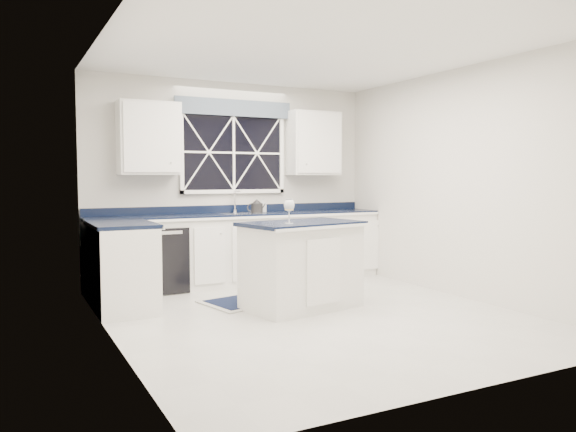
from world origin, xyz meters
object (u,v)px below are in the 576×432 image
faucet (236,201)px  kettle (257,207)px  wine_glass (289,206)px  dishwasher (159,258)px  soap_bottle (263,205)px  island (301,265)px

faucet → kettle: bearing=-45.0°
kettle → wine_glass: bearing=-97.8°
dishwasher → soap_bottle: (1.48, 0.14, 0.63)m
kettle → soap_bottle: soap_bottle is taller
dishwasher → soap_bottle: bearing=5.4°
dishwasher → wine_glass: bearing=-62.9°
wine_glass → dishwasher: bearing=117.1°
wine_glass → soap_bottle: 2.00m
dishwasher → wine_glass: size_ratio=3.11×
island → wine_glass: size_ratio=5.23×
dishwasher → island: (1.14, -1.60, 0.06)m
wine_glass → soap_bottle: size_ratio=1.38×
faucet → wine_glass: size_ratio=1.15×
dishwasher → soap_bottle: size_ratio=4.30×
dishwasher → faucet: faucet is taller
kettle → wine_glass: 1.80m
dishwasher → soap_bottle: 1.62m
kettle → faucet: bearing=140.4°
dishwasher → island: island is taller
island → dishwasher: bearing=114.9°
kettle → dishwasher: bearing=-175.5°
kettle → soap_bottle: 0.23m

